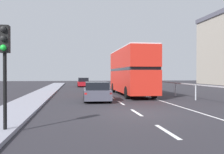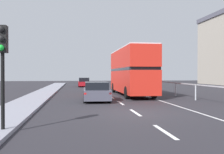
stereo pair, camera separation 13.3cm
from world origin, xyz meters
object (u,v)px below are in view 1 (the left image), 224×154
traffic_signal_pole (5,51)px  sedan_car_ahead (83,82)px  double_decker_bus_red (131,70)px  hatchback_car_near (97,92)px

traffic_signal_pole → sedan_car_ahead: (3.62, 30.41, -2.05)m
double_decker_bus_red → hatchback_car_near: 5.91m
hatchback_car_near → sedan_car_ahead: sedan_car_ahead is taller
traffic_signal_pole → sedan_car_ahead: traffic_signal_pole is taller
double_decker_bus_red → traffic_signal_pole: (-7.49, -14.12, 0.42)m
double_decker_bus_red → sedan_car_ahead: (-3.88, 16.29, -1.63)m
traffic_signal_pole → sedan_car_ahead: bearing=83.2°
double_decker_bus_red → traffic_signal_pole: size_ratio=2.93×
hatchback_car_near → sedan_car_ahead: size_ratio=1.05×
double_decker_bus_red → sedan_car_ahead: size_ratio=2.38×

